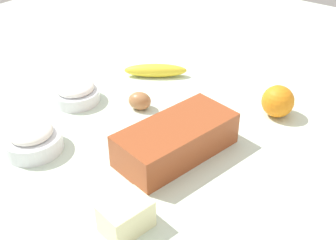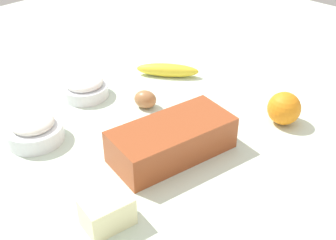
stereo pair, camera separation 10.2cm
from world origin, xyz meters
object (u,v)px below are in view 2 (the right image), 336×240
object	(u,v)px
loaf_pan	(172,139)
butter_block	(107,212)
flour_bowl	(34,129)
orange_fruit	(284,108)
sugar_bowl	(85,87)
banana	(168,70)
egg_near_butter	(145,99)

from	to	relation	value
loaf_pan	butter_block	distance (m)	0.25
loaf_pan	flour_bowl	bearing A→B (deg)	-44.59
orange_fruit	loaf_pan	bearing A→B (deg)	-20.71
sugar_bowl	orange_fruit	distance (m)	0.54
flour_bowl	banana	world-z (taller)	flour_bowl
butter_block	flour_bowl	bearing A→B (deg)	-98.13
butter_block	egg_near_butter	world-z (taller)	butter_block
orange_fruit	butter_block	world-z (taller)	orange_fruit
egg_near_butter	flour_bowl	bearing A→B (deg)	-15.30
loaf_pan	sugar_bowl	xyz separation A→B (m)	(-0.02, -0.36, -0.01)
flour_bowl	egg_near_butter	size ratio (longest dim) A/B	2.24
loaf_pan	flour_bowl	distance (m)	0.33
loaf_pan	banana	world-z (taller)	loaf_pan
loaf_pan	orange_fruit	distance (m)	0.31
banana	orange_fruit	bearing A→B (deg)	93.12
sugar_bowl	orange_fruit	xyz separation A→B (m)	(-0.27, 0.47, 0.01)
flour_bowl	orange_fruit	size ratio (longest dim) A/B	1.64
loaf_pan	flour_bowl	xyz separation A→B (m)	(0.19, -0.27, -0.01)
banana	egg_near_butter	bearing A→B (deg)	26.21
flour_bowl	loaf_pan	bearing A→B (deg)	124.74
orange_fruit	egg_near_butter	bearing A→B (deg)	-57.65
flour_bowl	sugar_bowl	xyz separation A→B (m)	(-0.21, -0.09, -0.00)
sugar_bowl	banana	distance (m)	0.26
egg_near_butter	banana	bearing A→B (deg)	-153.79
loaf_pan	butter_block	size ratio (longest dim) A/B	3.32
orange_fruit	flour_bowl	bearing A→B (deg)	-38.56
sugar_bowl	butter_block	xyz separation A→B (m)	(0.26, 0.42, 0.00)
sugar_bowl	butter_block	bearing A→B (deg)	58.44
banana	orange_fruit	distance (m)	0.39
sugar_bowl	orange_fruit	world-z (taller)	orange_fruit
sugar_bowl	orange_fruit	size ratio (longest dim) A/B	1.56
orange_fruit	butter_block	distance (m)	0.53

